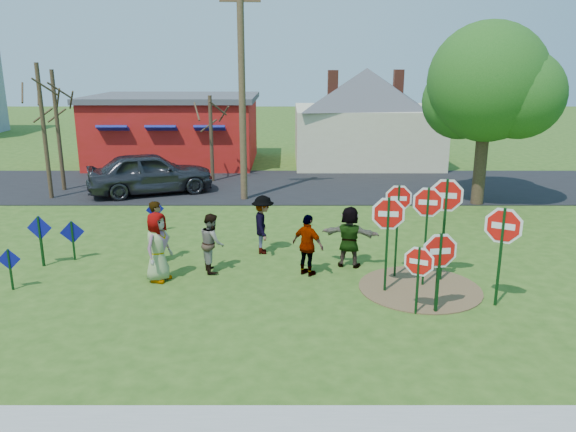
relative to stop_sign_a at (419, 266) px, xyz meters
name	(u,v)px	position (x,y,z in m)	size (l,w,h in m)	color
ground	(251,275)	(-4.06, 2.50, -1.19)	(120.00, 120.00, 0.00)	#2E5117
road	(267,186)	(-4.06, 14.00, -1.17)	(120.00, 7.50, 0.04)	black
dirt_patch	(420,288)	(0.44, 1.50, -1.18)	(3.20, 3.20, 0.03)	brown
red_building	(176,129)	(-9.56, 20.49, 0.77)	(9.40, 7.69, 3.90)	#A11810
cream_house	(366,112)	(1.44, 20.50, 1.73)	(9.40, 9.40, 6.50)	beige
stop_sign_a	(419,266)	(0.00, 0.00, 0.00)	(0.88, 0.44, 1.79)	#0E3414
stop_sign_b	(398,208)	(-0.07, 2.35, 0.80)	(0.97, 0.07, 2.73)	#0E3414
stop_sign_c	(427,214)	(0.56, 1.73, 0.79)	(1.04, 0.25, 2.82)	#0E3414
stop_sign_d	(446,204)	(1.12, 2.09, 0.95)	(1.19, 0.21, 2.99)	#0E3414
stop_sign_e	(439,257)	(0.49, 0.08, 0.21)	(1.14, 0.20, 2.12)	#0E3414
stop_sign_f	(503,233)	(2.06, 0.49, 0.66)	(1.06, 0.59, 2.63)	#0E3414
stop_sign_g	(388,223)	(-0.52, 1.35, 0.65)	(1.13, 0.17, 2.66)	#0E3414
blue_diamond_a	(10,265)	(-10.25, 1.44, -0.49)	(0.58, 0.08, 1.13)	#0E3414
blue_diamond_b	(40,235)	(-10.18, 3.21, -0.24)	(0.72, 0.07, 1.53)	#0E3414
blue_diamond_c	(73,236)	(-9.46, 3.73, -0.45)	(0.69, 0.19, 1.22)	#0E3414
blue_diamond_d	(155,213)	(-7.65, 6.55, -0.49)	(0.57, 0.29, 1.14)	#0E3414
person_a	(158,247)	(-6.55, 2.10, -0.23)	(0.94, 0.61, 1.92)	navy
person_b	(158,232)	(-6.86, 3.57, -0.26)	(0.68, 0.44, 1.86)	#266B57
person_c	(212,243)	(-5.18, 2.82, -0.35)	(0.82, 0.64, 1.69)	brown
person_d	(263,225)	(-3.81, 4.39, -0.28)	(1.18, 0.68, 1.83)	#313237
person_e	(308,245)	(-2.48, 2.50, -0.32)	(1.02, 0.43, 1.75)	#4A2C50
person_f	(349,237)	(-1.26, 3.19, -0.29)	(1.67, 0.53, 1.80)	#25573C
suv	(150,173)	(-9.17, 12.39, -0.22)	(2.20, 5.47, 1.86)	#2F2E33
utility_pole	(242,85)	(-4.92, 11.33, 3.65)	(2.25, 0.29, 9.20)	#4C3823
leafy_tree	(490,88)	(4.98, 10.50, 3.54)	(5.17, 4.72, 7.35)	#382819
bare_tree_west	(56,114)	(-13.38, 13.09, 2.32)	(1.80, 1.80, 5.43)	#382819
bare_tree_east	(211,127)	(-6.77, 15.09, 1.52)	(1.80, 1.80, 4.20)	#382819
bare_tree_mid	(42,112)	(-13.31, 11.49, 2.51)	(1.80, 1.80, 5.73)	#382819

